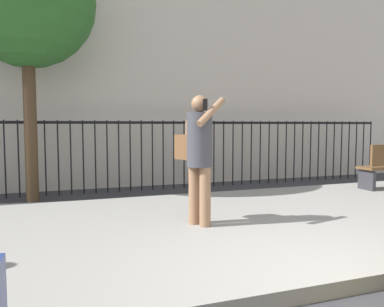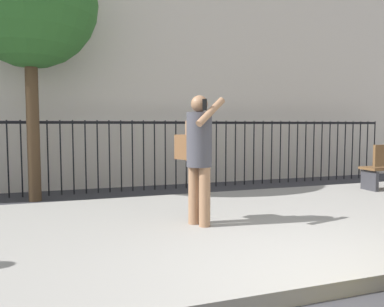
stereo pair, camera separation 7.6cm
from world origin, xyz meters
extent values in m
plane|color=#333338|center=(0.00, 0.00, 0.00)|extent=(60.00, 60.00, 0.00)
cube|color=gray|center=(0.00, 2.20, 0.07)|extent=(28.00, 4.40, 0.15)
cube|color=black|center=(0.00, 5.90, 1.55)|extent=(12.00, 0.04, 0.06)
cylinder|color=black|center=(-3.45, 5.90, 0.80)|extent=(0.03, 0.03, 1.60)
cylinder|color=black|center=(-3.19, 5.90, 0.80)|extent=(0.03, 0.03, 1.60)
cylinder|color=black|center=(-2.94, 5.90, 0.80)|extent=(0.03, 0.03, 1.60)
cylinder|color=black|center=(-2.68, 5.90, 0.80)|extent=(0.03, 0.03, 1.60)
cylinder|color=black|center=(-2.43, 5.90, 0.80)|extent=(0.03, 0.03, 1.60)
cylinder|color=black|center=(-2.17, 5.90, 0.80)|extent=(0.03, 0.03, 1.60)
cylinder|color=black|center=(-1.91, 5.90, 0.80)|extent=(0.03, 0.03, 1.60)
cylinder|color=black|center=(-1.66, 5.90, 0.80)|extent=(0.03, 0.03, 1.60)
cylinder|color=black|center=(-1.40, 5.90, 0.80)|extent=(0.03, 0.03, 1.60)
cylinder|color=black|center=(-1.15, 5.90, 0.80)|extent=(0.03, 0.03, 1.60)
cylinder|color=black|center=(-0.89, 5.90, 0.80)|extent=(0.03, 0.03, 1.60)
cylinder|color=black|center=(-0.64, 5.90, 0.80)|extent=(0.03, 0.03, 1.60)
cylinder|color=black|center=(-0.38, 5.90, 0.80)|extent=(0.03, 0.03, 1.60)
cylinder|color=black|center=(-0.13, 5.90, 0.80)|extent=(0.03, 0.03, 1.60)
cylinder|color=black|center=(0.13, 5.90, 0.80)|extent=(0.03, 0.03, 1.60)
cylinder|color=black|center=(0.38, 5.90, 0.80)|extent=(0.03, 0.03, 1.60)
cylinder|color=black|center=(0.64, 5.90, 0.80)|extent=(0.03, 0.03, 1.60)
cylinder|color=black|center=(0.89, 5.90, 0.80)|extent=(0.03, 0.03, 1.60)
cylinder|color=black|center=(1.15, 5.90, 0.80)|extent=(0.03, 0.03, 1.60)
cylinder|color=black|center=(1.40, 5.90, 0.80)|extent=(0.03, 0.03, 1.60)
cylinder|color=black|center=(1.66, 5.90, 0.80)|extent=(0.03, 0.03, 1.60)
cylinder|color=black|center=(1.91, 5.90, 0.80)|extent=(0.03, 0.03, 1.60)
cylinder|color=black|center=(2.17, 5.90, 0.80)|extent=(0.03, 0.03, 1.60)
cylinder|color=black|center=(2.43, 5.90, 0.80)|extent=(0.03, 0.03, 1.60)
cylinder|color=black|center=(2.68, 5.90, 0.80)|extent=(0.03, 0.03, 1.60)
cylinder|color=black|center=(2.94, 5.90, 0.80)|extent=(0.03, 0.03, 1.60)
cylinder|color=black|center=(3.19, 5.90, 0.80)|extent=(0.03, 0.03, 1.60)
cylinder|color=black|center=(3.45, 5.90, 0.80)|extent=(0.03, 0.03, 1.60)
cylinder|color=black|center=(3.70, 5.90, 0.80)|extent=(0.03, 0.03, 1.60)
cylinder|color=black|center=(3.96, 5.90, 0.80)|extent=(0.03, 0.03, 1.60)
cylinder|color=black|center=(4.21, 5.90, 0.80)|extent=(0.03, 0.03, 1.60)
cylinder|color=black|center=(4.47, 5.90, 0.80)|extent=(0.03, 0.03, 1.60)
cylinder|color=black|center=(4.72, 5.90, 0.80)|extent=(0.03, 0.03, 1.60)
cylinder|color=black|center=(4.98, 5.90, 0.80)|extent=(0.03, 0.03, 1.60)
cylinder|color=black|center=(5.23, 5.90, 0.80)|extent=(0.03, 0.03, 1.60)
cylinder|color=black|center=(5.49, 5.90, 0.80)|extent=(0.03, 0.03, 1.60)
cylinder|color=black|center=(5.74, 5.90, 0.80)|extent=(0.03, 0.03, 1.60)
cylinder|color=black|center=(6.00, 5.90, 0.80)|extent=(0.03, 0.03, 1.60)
cylinder|color=#936B4C|center=(-0.60, 2.05, 0.55)|extent=(0.15, 0.15, 0.79)
cylinder|color=#936B4C|center=(-0.69, 2.23, 0.55)|extent=(0.15, 0.15, 0.79)
cylinder|color=#3F3F47|center=(-0.65, 2.14, 1.30)|extent=(0.46, 0.46, 0.72)
sphere|color=#936B4C|center=(-0.65, 2.14, 1.78)|extent=(0.22, 0.22, 0.22)
cylinder|color=#936B4C|center=(-0.56, 1.96, 1.67)|extent=(0.49, 0.31, 0.39)
cylinder|color=#936B4C|center=(-0.74, 2.31, 1.28)|extent=(0.09, 0.09, 0.55)
cube|color=black|center=(-0.63, 1.98, 1.76)|extent=(0.04, 0.07, 0.15)
cube|color=brown|center=(-0.77, 2.37, 1.19)|extent=(0.27, 0.32, 0.34)
cube|color=#333338|center=(3.61, 3.56, 0.35)|extent=(0.08, 0.41, 0.40)
cylinder|color=#4C3823|center=(-2.92, 5.39, 1.58)|extent=(0.24, 0.24, 3.17)
camera|label=1|loc=(-2.42, -2.55, 1.50)|focal=35.37mm
camera|label=2|loc=(-2.35, -2.58, 1.50)|focal=35.37mm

